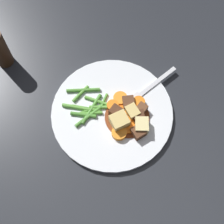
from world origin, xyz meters
The scene contains 32 objects.
ground_plane centered at (0.00, 0.00, 0.00)m, with size 3.00×3.00×0.00m, color #26282D.
dinner_plate centered at (0.00, 0.00, 0.01)m, with size 0.29×0.29×0.01m, color white.
stew_sauce centered at (0.04, -0.01, 0.01)m, with size 0.10×0.10×0.00m, color brown.
carrot_slice_0 centered at (0.00, 0.01, 0.02)m, with size 0.03×0.03×0.01m, color orange.
carrot_slice_1 centered at (0.03, 0.01, 0.02)m, with size 0.03×0.03×0.01m, color orange.
carrot_slice_2 centered at (0.02, 0.03, 0.02)m, with size 0.03×0.03×0.01m, color orange.
carrot_slice_3 centered at (0.04, -0.01, 0.02)m, with size 0.03×0.03×0.01m, color orange.
carrot_slice_4 centered at (0.02, -0.05, 0.02)m, with size 0.03×0.03×0.01m, color orange.
carrot_slice_5 centered at (0.04, -0.03, 0.02)m, with size 0.04×0.04×0.01m, color orange.
carrot_slice_6 centered at (0.06, 0.03, 0.02)m, with size 0.03×0.03×0.01m, color orange.
potato_chunk_0 centered at (0.02, -0.03, 0.03)m, with size 0.04×0.04×0.03m, color #DBBC6B.
potato_chunk_1 centered at (0.07, -0.03, 0.03)m, with size 0.03×0.03×0.03m, color #EAD68C.
potato_chunk_2 centered at (0.05, 0.00, 0.03)m, with size 0.03×0.03×0.03m, color #DBBC6B.
meat_chunk_0 centered at (0.07, 0.01, 0.02)m, with size 0.03×0.02×0.02m, color brown.
meat_chunk_1 centered at (0.01, -0.01, 0.03)m, with size 0.03×0.02×0.03m, color #4C2B19.
meat_chunk_2 centered at (0.06, -0.01, 0.02)m, with size 0.03×0.02×0.02m, color #4C2B19.
meat_chunk_3 centered at (0.06, -0.05, 0.02)m, with size 0.03×0.03×0.02m, color #56331E.
meat_chunk_4 centered at (0.04, 0.02, 0.02)m, with size 0.03×0.03×0.02m, color #56331E.
green_bean_0 centered at (-0.05, -0.02, 0.02)m, with size 0.01×0.01×0.08m, color #4C8E33.
green_bean_1 centered at (-0.05, -0.01, 0.02)m, with size 0.01×0.01×0.06m, color #599E38.
green_bean_2 centered at (-0.02, 0.02, 0.02)m, with size 0.01×0.01×0.05m, color #4C8E33.
green_bean_3 centered at (-0.08, 0.00, 0.02)m, with size 0.01×0.01×0.06m, color #4C8E33.
green_bean_4 centered at (-0.06, -0.02, 0.02)m, with size 0.01×0.01×0.06m, color #4C8E33.
green_bean_5 centered at (-0.06, 0.00, 0.02)m, with size 0.01×0.01×0.06m, color #599E38.
green_bean_6 centered at (-0.05, 0.00, 0.02)m, with size 0.01×0.01×0.06m, color #599E38.
green_bean_7 centered at (-0.03, 0.02, 0.02)m, with size 0.01×0.01×0.08m, color #66AD42.
green_bean_8 centered at (-0.08, 0.05, 0.02)m, with size 0.01×0.01×0.08m, color #4C8E33.
green_bean_9 centered at (-0.08, 0.00, 0.02)m, with size 0.01×0.01×0.07m, color #66AD42.
green_bean_10 centered at (-0.08, 0.04, 0.02)m, with size 0.01×0.01×0.05m, color #599E38.
green_bean_11 centered at (-0.05, 0.00, 0.02)m, with size 0.01×0.01×0.08m, color #4C8E33.
green_bean_12 centered at (-0.02, 0.01, 0.02)m, with size 0.01×0.01×0.08m, color #66AD42.
fork centered at (0.08, 0.07, 0.01)m, with size 0.13×0.14×0.00m.
Camera 1 is at (0.04, -0.30, 0.71)m, focal length 52.46 mm.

